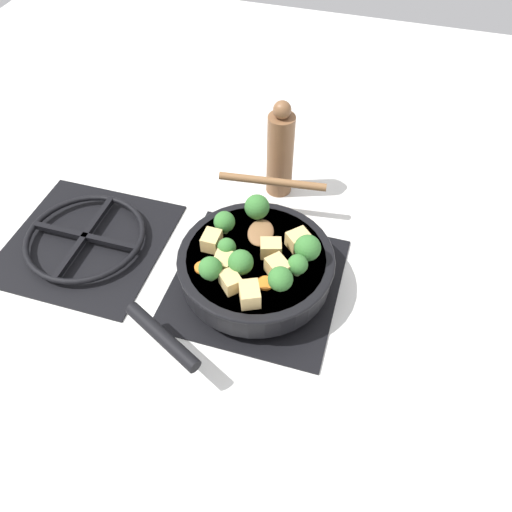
{
  "coord_description": "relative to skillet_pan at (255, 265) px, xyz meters",
  "views": [
    {
      "loc": [
        -0.56,
        -0.17,
        0.76
      ],
      "look_at": [
        0.0,
        0.0,
        0.08
      ],
      "focal_mm": 35.0,
      "sensor_mm": 36.0,
      "label": 1
    }
  ],
  "objects": [
    {
      "name": "tofu_cube_east_chunk",
      "position": [
        -0.03,
        -0.05,
        0.04
      ],
      "size": [
        0.05,
        0.05,
        0.03
      ],
      "primitive_type": "cube",
      "rotation": [
        0.0,
        0.0,
        0.84
      ],
      "color": "#DBB770",
      "rests_on": "skillet_pan"
    },
    {
      "name": "broccoli_floret_mid_floret",
      "position": [
        0.04,
        0.07,
        0.05
      ],
      "size": [
        0.04,
        0.04,
        0.05
      ],
      "color": "#709956",
      "rests_on": "skillet_pan"
    },
    {
      "name": "rear_burner_grate",
      "position": [
        0.0,
        0.36,
        -0.04
      ],
      "size": [
        0.31,
        0.31,
        0.03
      ],
      "color": "black",
      "rests_on": "ground_plane"
    },
    {
      "name": "pepper_mill",
      "position": [
        0.27,
        0.03,
        0.05
      ],
      "size": [
        0.06,
        0.06,
        0.22
      ],
      "color": "brown",
      "rests_on": "ground_plane"
    },
    {
      "name": "tofu_cube_near_handle",
      "position": [
        0.0,
        0.08,
        0.04
      ],
      "size": [
        0.04,
        0.03,
        0.03
      ],
      "primitive_type": "cube",
      "rotation": [
        0.0,
        0.0,
        3.13
      ],
      "color": "#DBB770",
      "rests_on": "skillet_pan"
    },
    {
      "name": "tofu_cube_west_chunk",
      "position": [
        0.05,
        -0.07,
        0.04
      ],
      "size": [
        0.05,
        0.05,
        0.03
      ],
      "primitive_type": "cube",
      "rotation": [
        0.0,
        0.0,
        5.51
      ],
      "color": "#DBB770",
      "rests_on": "skillet_pan"
    },
    {
      "name": "tofu_cube_back_piece",
      "position": [
        -0.04,
        0.05,
        0.04
      ],
      "size": [
        0.04,
        0.03,
        0.03
      ],
      "primitive_type": "cube",
      "rotation": [
        0.0,
        0.0,
        0.06
      ],
      "color": "#DBB770",
      "rests_on": "skillet_pan"
    },
    {
      "name": "broccoli_floret_small_inner",
      "position": [
        -0.02,
        -0.08,
        0.05
      ],
      "size": [
        0.04,
        0.04,
        0.04
      ],
      "color": "#709956",
      "rests_on": "skillet_pan"
    },
    {
      "name": "broccoli_floret_near_spoon",
      "position": [
        -0.04,
        0.01,
        0.05
      ],
      "size": [
        0.04,
        0.04,
        0.05
      ],
      "color": "#709956",
      "rests_on": "skillet_pan"
    },
    {
      "name": "tofu_cube_front_piece",
      "position": [
        -0.09,
        -0.02,
        0.04
      ],
      "size": [
        0.05,
        0.05,
        0.03
      ],
      "primitive_type": "cube",
      "rotation": [
        0.0,
        0.0,
        3.58
      ],
      "color": "#DBB770",
      "rests_on": "skillet_pan"
    },
    {
      "name": "tofu_cube_center_large",
      "position": [
        -0.08,
        0.02,
        0.04
      ],
      "size": [
        0.05,
        0.05,
        0.03
      ],
      "primitive_type": "cube",
      "rotation": [
        0.0,
        0.0,
        3.93
      ],
      "color": "#DBB770",
      "rests_on": "skillet_pan"
    },
    {
      "name": "broccoli_floret_center_top",
      "position": [
        0.02,
        -0.09,
        0.05
      ],
      "size": [
        0.05,
        0.05,
        0.05
      ],
      "color": "#709956",
      "rests_on": "skillet_pan"
    },
    {
      "name": "ground_plane",
      "position": [
        0.0,
        -0.0,
        -0.06
      ],
      "size": [
        2.4,
        2.4,
        0.0
      ],
      "primitive_type": "plane",
      "color": "silver"
    },
    {
      "name": "broccoli_floret_east_rim",
      "position": [
        -0.01,
        0.05,
        0.05
      ],
      "size": [
        0.03,
        0.03,
        0.04
      ],
      "color": "#709956",
      "rests_on": "skillet_pan"
    },
    {
      "name": "carrot_slice_edge_slice",
      "position": [
        -0.02,
        0.03,
        0.03
      ],
      "size": [
        0.03,
        0.03,
        0.01
      ],
      "primitive_type": "cylinder",
      "color": "orange",
      "rests_on": "skillet_pan"
    },
    {
      "name": "skillet_pan",
      "position": [
        0.0,
        0.0,
        0.0
      ],
      "size": [
        0.38,
        0.32,
        0.05
      ],
      "color": "black",
      "rests_on": "front_burner_grate"
    },
    {
      "name": "broccoli_floret_west_rim",
      "position": [
        0.09,
        0.02,
        0.05
      ],
      "size": [
        0.05,
        0.05,
        0.05
      ],
      "color": "#709956",
      "rests_on": "skillet_pan"
    },
    {
      "name": "front_burner_grate",
      "position": [
        0.0,
        -0.0,
        -0.04
      ],
      "size": [
        0.31,
        0.31,
        0.03
      ],
      "color": "black",
      "rests_on": "ground_plane"
    },
    {
      "name": "broccoli_floret_north_edge",
      "position": [
        -0.06,
        -0.06,
        0.05
      ],
      "size": [
        0.04,
        0.04,
        0.05
      ],
      "color": "#709956",
      "rests_on": "skillet_pan"
    },
    {
      "name": "broccoli_floret_south_cluster",
      "position": [
        -0.07,
        0.06,
        0.05
      ],
      "size": [
        0.04,
        0.04,
        0.05
      ],
      "color": "#709956",
      "rests_on": "skillet_pan"
    },
    {
      "name": "tofu_cube_mid_small",
      "position": [
        0.02,
        -0.02,
        0.04
      ],
      "size": [
        0.04,
        0.04,
        0.03
      ],
      "primitive_type": "cube",
      "rotation": [
        0.0,
        0.0,
        1.86
      ],
      "color": "#DBB770",
      "rests_on": "skillet_pan"
    },
    {
      "name": "wooden_spoon",
      "position": [
        0.13,
        0.01,
        0.03
      ],
      "size": [
        0.2,
        0.22,
        0.02
      ],
      "color": "brown",
      "rests_on": "skillet_pan"
    },
    {
      "name": "carrot_slice_near_center",
      "position": [
        -0.05,
        -0.03,
        0.03
      ],
      "size": [
        0.03,
        0.03,
        0.01
      ],
      "primitive_type": "cylinder",
      "color": "orange",
      "rests_on": "skillet_pan"
    },
    {
      "name": "carrot_slice_orange_thin",
      "position": [
        -0.05,
        0.08,
        0.03
      ],
      "size": [
        0.03,
        0.03,
        0.01
      ],
      "primitive_type": "cylinder",
      "color": "orange",
      "rests_on": "skillet_pan"
    }
  ]
}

